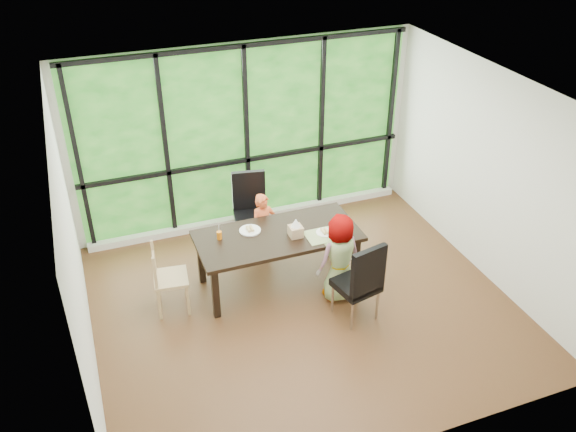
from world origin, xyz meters
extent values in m
plane|color=black|center=(0.00, 0.00, 0.00)|extent=(5.00, 5.00, 0.00)
plane|color=silver|center=(0.00, 2.25, 1.35)|extent=(5.00, 0.00, 5.00)
cube|color=#134913|center=(0.00, 2.23, 1.35)|extent=(4.80, 0.02, 2.65)
cube|color=silver|center=(0.00, 2.15, 0.05)|extent=(4.80, 0.12, 0.10)
cube|color=black|center=(-0.13, 0.54, 0.38)|extent=(2.10, 1.10, 0.75)
cube|color=black|center=(-0.19, 1.49, 0.54)|extent=(0.54, 0.54, 1.08)
cube|color=black|center=(0.51, -0.40, 0.54)|extent=(0.55, 0.55, 1.08)
cube|color=tan|center=(-1.50, 0.52, 0.45)|extent=(0.45, 0.47, 0.90)
imported|color=#D95529|center=(-0.13, 1.10, 0.50)|extent=(0.41, 0.31, 1.01)
imported|color=gray|center=(0.47, 0.02, 0.59)|extent=(0.63, 0.46, 1.17)
cube|color=tan|center=(0.40, 0.31, 0.75)|extent=(0.47, 0.34, 0.01)
cylinder|color=white|center=(-0.43, 0.73, 0.76)|extent=(0.27, 0.27, 0.02)
cylinder|color=white|center=(0.43, 0.36, 0.76)|extent=(0.22, 0.22, 0.01)
cylinder|color=orange|center=(-0.84, 0.69, 0.80)|extent=(0.06, 0.06, 0.10)
cylinder|color=#52BB34|center=(0.69, 0.25, 0.81)|extent=(0.08, 0.08, 0.12)
cube|color=tan|center=(0.06, 0.43, 0.82)|extent=(0.16, 0.16, 0.14)
cylinder|color=white|center=(-0.84, 0.69, 0.89)|extent=(0.01, 0.04, 0.20)
cylinder|color=pink|center=(0.69, 0.25, 0.91)|extent=(0.01, 0.04, 0.20)
cone|color=white|center=(0.06, 0.43, 0.94)|extent=(0.12, 0.12, 0.11)
camera|label=1|loc=(-2.22, -5.41, 4.86)|focal=37.75mm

